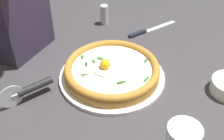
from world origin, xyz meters
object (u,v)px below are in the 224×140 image
at_px(table_knife, 146,31).
at_px(pepper_shaker, 104,15).
at_px(pizza, 112,70).
at_px(pizza_cutter, 29,89).

height_order(table_knife, pepper_shaker, pepper_shaker).
height_order(pizza, pizza_cutter, same).
bearing_deg(pizza, pepper_shaker, -144.89).
height_order(pizza, pepper_shaker, pepper_shaker).
relative_size(pizza, pepper_shaker, 3.71).
xyz_separation_m(table_knife, pepper_shaker, (0.02, -0.18, 0.04)).
distance_m(pizza_cutter, table_knife, 0.53).
bearing_deg(pizza, pizza_cutter, -38.60).
relative_size(pizza, pizza_cutter, 1.96).
bearing_deg(pepper_shaker, pizza, 35.11).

